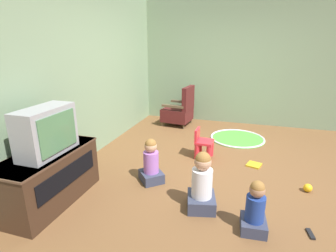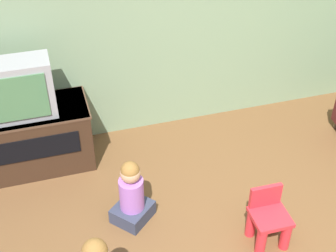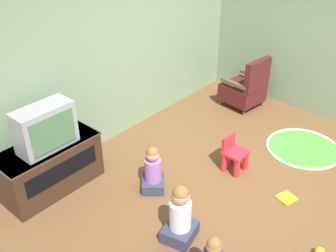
{
  "view_description": "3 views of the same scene",
  "coord_description": "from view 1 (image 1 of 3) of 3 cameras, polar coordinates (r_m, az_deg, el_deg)",
  "views": [
    {
      "loc": [
        -3.78,
        -0.3,
        1.81
      ],
      "look_at": [
        -0.49,
        0.73,
        0.71
      ],
      "focal_mm": 28.0,
      "sensor_mm": 36.0,
      "label": 1
    },
    {
      "loc": [
        -1.3,
        -1.87,
        3.01
      ],
      "look_at": [
        -0.46,
        0.93,
        0.86
      ],
      "focal_mm": 50.0,
      "sensor_mm": 36.0,
      "label": 2
    },
    {
      "loc": [
        -3.54,
        -1.76,
        3.21
      ],
      "look_at": [
        -0.63,
        0.77,
        0.87
      ],
      "focal_mm": 42.0,
      "sensor_mm": 36.0,
      "label": 3
    }
  ],
  "objects": [
    {
      "name": "book",
      "position": [
        4.29,
        18.21,
        -8.03
      ],
      "size": [
        0.26,
        0.25,
        0.02
      ],
      "rotation": [
        0.0,
        0.0,
        2.84
      ],
      "color": "gold",
      "rests_on": "ground_plane"
    },
    {
      "name": "wall_right",
      "position": [
        6.21,
        18.46,
        13.29
      ],
      "size": [
        0.12,
        5.25,
        2.85
      ],
      "color": "gray",
      "rests_on": "ground_plane"
    },
    {
      "name": "toy_ball",
      "position": [
        3.85,
        28.15,
        -11.79
      ],
      "size": [
        0.11,
        0.11,
        0.11
      ],
      "color": "yellow",
      "rests_on": "ground_plane"
    },
    {
      "name": "yellow_kid_chair",
      "position": [
        4.32,
        7.67,
        -4.17
      ],
      "size": [
        0.3,
        0.29,
        0.49
      ],
      "rotation": [
        0.0,
        0.0,
        -0.03
      ],
      "color": "red",
      "rests_on": "ground_plane"
    },
    {
      "name": "ground_plane",
      "position": [
        4.2,
        11.62,
        -8.21
      ],
      "size": [
        30.0,
        30.0,
        0.0
      ],
      "primitive_type": "plane",
      "color": "brown"
    },
    {
      "name": "tv_cabinet",
      "position": [
        3.4,
        -24.5,
        -9.99
      ],
      "size": [
        1.23,
        0.56,
        0.63
      ],
      "color": "#382316",
      "rests_on": "ground_plane"
    },
    {
      "name": "play_mat",
      "position": [
        5.35,
        14.84,
        -2.59
      ],
      "size": [
        1.05,
        1.05,
        0.04
      ],
      "color": "green",
      "rests_on": "ground_plane"
    },
    {
      "name": "child_watching_right",
      "position": [
        2.84,
        18.4,
        -16.91
      ],
      "size": [
        0.3,
        0.27,
        0.56
      ],
      "rotation": [
        0.0,
        0.0,
        0.08
      ],
      "color": "#33384C",
      "rests_on": "ground_plane"
    },
    {
      "name": "child_watching_left",
      "position": [
        3.02,
        7.39,
        -12.51
      ],
      "size": [
        0.41,
        0.38,
        0.69
      ],
      "rotation": [
        0.0,
        0.0,
        0.23
      ],
      "color": "#33384C",
      "rests_on": "ground_plane"
    },
    {
      "name": "remote_control",
      "position": [
        3.13,
        28.59,
        -19.91
      ],
      "size": [
        0.16,
        0.07,
        0.02
      ],
      "rotation": [
        0.0,
        0.0,
        0.17
      ],
      "color": "black",
      "rests_on": "ground_plane"
    },
    {
      "name": "wall_back",
      "position": [
        4.33,
        -18.29,
        11.73
      ],
      "size": [
        5.48,
        0.12,
        2.85
      ],
      "color": "gray",
      "rests_on": "ground_plane"
    },
    {
      "name": "television",
      "position": [
        3.15,
        -24.93,
        -1.03
      ],
      "size": [
        0.68,
        0.32,
        0.53
      ],
      "color": "#939399",
      "rests_on": "tv_cabinet"
    },
    {
      "name": "child_watching_center",
      "position": [
        3.56,
        -3.71,
        -8.09
      ],
      "size": [
        0.41,
        0.41,
        0.61
      ],
      "rotation": [
        0.0,
        0.0,
        0.72
      ],
      "color": "#33384C",
      "rests_on": "ground_plane"
    },
    {
      "name": "black_armchair",
      "position": [
        5.96,
        2.5,
        3.35
      ],
      "size": [
        0.65,
        0.67,
        0.89
      ],
      "rotation": [
        0.0,
        0.0,
        3.03
      ],
      "color": "brown",
      "rests_on": "ground_plane"
    }
  ]
}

